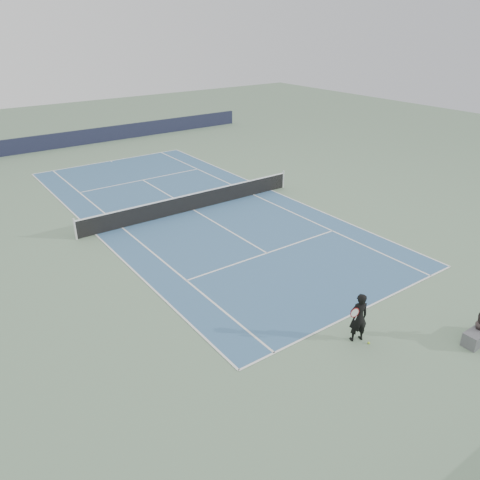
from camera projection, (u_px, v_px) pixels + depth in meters
ground at (193, 210)px, 25.48m from camera, size 80.00×80.00×0.00m
court_surface at (193, 210)px, 25.48m from camera, size 10.97×23.77×0.01m
tennis_net at (193, 201)px, 25.26m from camera, size 12.90×0.10×1.07m
windscreen_far at (82, 138)px, 38.32m from camera, size 30.00×0.25×1.20m
tennis_player at (358, 317)px, 14.86m from camera, size 0.84×0.66×1.73m
tennis_ball at (369, 343)px, 15.01m from camera, size 0.07×0.07×0.07m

